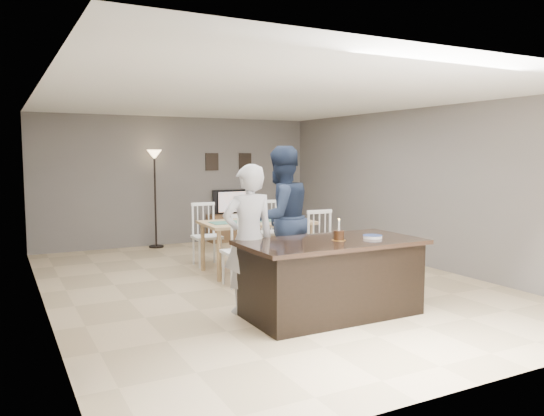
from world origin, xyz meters
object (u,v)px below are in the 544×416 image
television (234,202)px  dining_table (257,230)px  plate_stack (373,237)px  woman (249,239)px  floor_lamp (155,172)px  kitchen_island (331,277)px  tv_console (235,227)px  man (281,218)px  birthday_cake (339,235)px

television → dining_table: 3.24m
television → plate_stack: television is taller
woman → floor_lamp: size_ratio=0.90×
kitchen_island → plate_stack: plate_stack is taller
kitchen_island → tv_console: (1.20, 5.57, -0.15)m
tv_console → man: bearing=-105.2°
floor_lamp → man: bearing=-81.4°
television → floor_lamp: floor_lamp is taller
kitchen_island → plate_stack: bearing=-10.7°
kitchen_island → television: television is taller
kitchen_island → dining_table: size_ratio=1.04×
tv_console → dining_table: dining_table is taller
tv_console → woman: (-2.02, -5.02, 0.60)m
man → floor_lamp: 4.28m
man → birthday_cake: bearing=82.2°
kitchen_island → woman: 1.08m
kitchen_island → floor_lamp: floor_lamp is taller
plate_stack → dining_table: (-0.26, 2.64, -0.23)m
television → dining_table: bearing=73.2°
plate_stack → dining_table: 2.66m
tv_console → man: 4.43m
birthday_cake → plate_stack: size_ratio=1.11×
plate_stack → floor_lamp: 5.79m
plate_stack → floor_lamp: size_ratio=0.12×
tv_console → television: 0.57m
woman → dining_table: 2.28m
dining_table → floor_lamp: (-0.85, 3.00, 0.87)m
plate_stack → floor_lamp: bearing=101.2°
television → dining_table: size_ratio=0.44×
kitchen_island → tv_console: size_ratio=1.79×
floor_lamp → birthday_cake: bearing=-83.3°
birthday_cake → dining_table: (0.19, 2.58, -0.27)m
birthday_cake → floor_lamp: bearing=96.7°
man → kitchen_island: bearing=79.2°
kitchen_island → woman: woman is taller
tv_console → plate_stack: (-0.67, -5.67, 0.62)m
tv_console → birthday_cake: birthday_cake is taller
tv_console → man: (-1.15, -4.22, 0.71)m
kitchen_island → plate_stack: (0.53, -0.10, 0.46)m
television → plate_stack: size_ratio=3.91×
dining_table → floor_lamp: 3.24m
man → dining_table: (0.21, 1.19, -0.33)m
tv_console → television: size_ratio=1.31×
television → woman: 5.48m
tv_console → woman: woman is taller
television → birthday_cake: 5.79m
woman → birthday_cake: (0.89, -0.59, 0.06)m
tv_console → floor_lamp: size_ratio=0.60×
television → man: 4.44m
woman → plate_stack: size_ratio=7.67×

